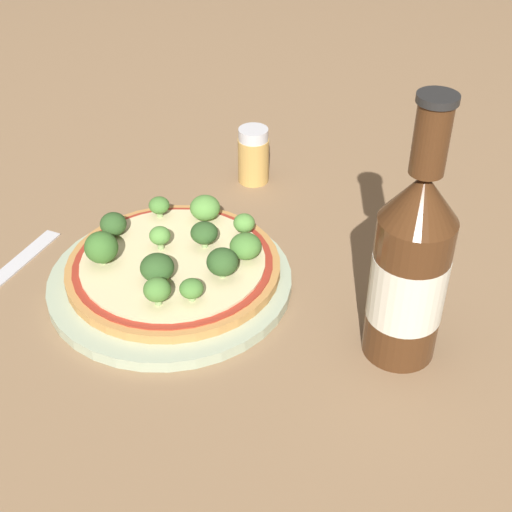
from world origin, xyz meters
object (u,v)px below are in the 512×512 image
at_px(beer_bottle, 410,268).
at_px(pepper_shaker, 253,156).
at_px(fork, 4,274).
at_px(pizza, 171,265).

height_order(beer_bottle, pepper_shaker, beer_bottle).
distance_m(pepper_shaker, fork, 0.33).
bearing_deg(pepper_shaker, beer_bottle, -48.42).
relative_size(pizza, pepper_shaker, 3.07).
height_order(pizza, beer_bottle, beer_bottle).
relative_size(pizza, beer_bottle, 0.88).
xyz_separation_m(beer_bottle, fork, (-0.41, -0.02, -0.09)).
bearing_deg(pepper_shaker, pizza, -94.83).
bearing_deg(pizza, beer_bottle, -7.38).
height_order(pizza, pepper_shaker, pepper_shaker).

